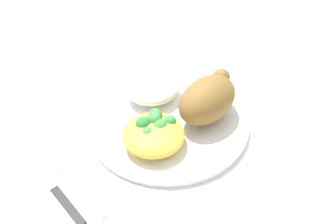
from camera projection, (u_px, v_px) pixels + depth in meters
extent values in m
plane|color=silver|center=(168.00, 124.00, 0.66)|extent=(2.00, 2.00, 0.00)
cylinder|color=white|center=(168.00, 121.00, 0.65)|extent=(0.27, 0.27, 0.01)
torus|color=white|center=(168.00, 118.00, 0.65)|extent=(0.28, 0.28, 0.01)
ellipsoid|color=brown|center=(207.00, 100.00, 0.62)|extent=(0.11, 0.07, 0.07)
sphere|color=brown|center=(221.00, 77.00, 0.64)|extent=(0.03, 0.03, 0.03)
ellipsoid|color=white|center=(152.00, 87.00, 0.68)|extent=(0.10, 0.10, 0.04)
ellipsoid|color=gold|center=(153.00, 135.00, 0.59)|extent=(0.10, 0.10, 0.03)
sphere|color=#3F8638|center=(160.00, 127.00, 0.59)|extent=(0.03, 0.03, 0.03)
sphere|color=#3A9346|center=(170.00, 121.00, 0.60)|extent=(0.02, 0.02, 0.02)
sphere|color=#366B23|center=(154.00, 119.00, 0.60)|extent=(0.03, 0.03, 0.03)
sphere|color=#3D8D44|center=(154.00, 119.00, 0.59)|extent=(0.02, 0.02, 0.02)
sphere|color=#297732|center=(143.00, 125.00, 0.59)|extent=(0.03, 0.03, 0.03)
sphere|color=#448538|center=(147.00, 134.00, 0.58)|extent=(0.02, 0.02, 0.02)
sphere|color=#3C8B3B|center=(155.00, 115.00, 0.60)|extent=(0.02, 0.02, 0.02)
cube|color=silver|center=(83.00, 192.00, 0.55)|extent=(0.02, 0.11, 0.01)
cube|color=silver|center=(59.00, 164.00, 0.59)|extent=(0.02, 0.04, 0.00)
cube|color=black|center=(68.00, 205.00, 0.53)|extent=(0.02, 0.08, 0.01)
cube|color=silver|center=(37.00, 167.00, 0.58)|extent=(0.03, 0.11, 0.00)
cube|color=white|center=(294.00, 93.00, 0.72)|extent=(0.09, 0.13, 0.00)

